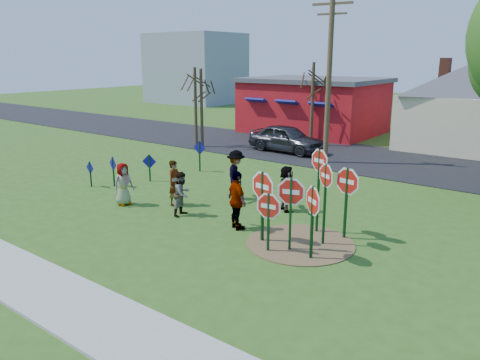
% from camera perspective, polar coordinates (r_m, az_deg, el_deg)
% --- Properties ---
extents(ground, '(120.00, 120.00, 0.00)m').
position_cam_1_polar(ground, '(17.32, -3.93, -3.27)').
color(ground, '#305518').
rests_on(ground, ground).
extents(sidewalk, '(22.00, 1.80, 0.08)m').
position_cam_1_polar(sidewalk, '(13.17, -25.36, -10.57)').
color(sidewalk, '#9E9E99').
rests_on(sidewalk, ground).
extents(road, '(120.00, 7.50, 0.04)m').
position_cam_1_polar(road, '(26.76, 12.49, 2.94)').
color(road, black).
rests_on(road, ground).
extents(dirt_patch, '(3.20, 3.20, 0.03)m').
position_cam_1_polar(dirt_patch, '(14.08, 7.37, -7.65)').
color(dirt_patch, brown).
rests_on(dirt_patch, ground).
extents(red_building, '(9.40, 7.69, 3.90)m').
position_cam_1_polar(red_building, '(34.66, 8.97, 9.01)').
color(red_building, '#A4101B').
rests_on(red_building, ground).
extents(distant_building, '(10.00, 8.00, 8.00)m').
position_cam_1_polar(distant_building, '(57.52, -5.43, 13.39)').
color(distant_building, '#8C939E').
rests_on(distant_building, ground).
extents(stop_sign_a, '(1.18, 0.26, 2.31)m').
position_cam_1_polar(stop_sign_a, '(13.68, 2.78, -1.42)').
color(stop_sign_a, '#103B17').
rests_on(stop_sign_a, ground).
extents(stop_sign_b, '(0.92, 0.37, 2.80)m').
position_cam_1_polar(stop_sign_b, '(14.47, 9.63, 1.31)').
color(stop_sign_b, '#103B17').
rests_on(stop_sign_b, ground).
extents(stop_sign_c, '(0.82, 0.50, 2.57)m').
position_cam_1_polar(stop_sign_c, '(13.56, 10.39, -0.65)').
color(stop_sign_c, '#103B17').
rests_on(stop_sign_c, ground).
extents(stop_sign_d, '(1.10, 0.21, 2.36)m').
position_cam_1_polar(stop_sign_d, '(14.21, 12.92, -0.74)').
color(stop_sign_d, '#103B17').
rests_on(stop_sign_d, ground).
extents(stop_sign_e, '(1.02, 0.15, 1.86)m').
position_cam_1_polar(stop_sign_e, '(13.06, 3.50, -3.69)').
color(stop_sign_e, '#103B17').
rests_on(stop_sign_e, ground).
extents(stop_sign_f, '(0.90, 0.66, 2.21)m').
position_cam_1_polar(stop_sign_f, '(12.61, 8.86, -3.10)').
color(stop_sign_f, '#103B17').
rests_on(stop_sign_f, ground).
extents(stop_sign_g, '(1.03, 0.36, 2.27)m').
position_cam_1_polar(stop_sign_g, '(13.12, 6.23, -2.19)').
color(stop_sign_g, '#103B17').
rests_on(stop_sign_g, ground).
extents(blue_diamond_a, '(0.56, 0.07, 1.11)m').
position_cam_1_polar(blue_diamond_a, '(20.75, -17.79, 1.05)').
color(blue_diamond_a, '#103B17').
rests_on(blue_diamond_a, ground).
extents(blue_diamond_b, '(0.62, 0.17, 1.30)m').
position_cam_1_polar(blue_diamond_b, '(20.49, -15.20, 1.43)').
color(blue_diamond_b, '#103B17').
rests_on(blue_diamond_b, ground).
extents(blue_diamond_c, '(0.61, 0.29, 1.22)m').
position_cam_1_polar(blue_diamond_c, '(21.01, -10.98, 1.85)').
color(blue_diamond_c, '#103B17').
rests_on(blue_diamond_c, ground).
extents(blue_diamond_d, '(0.68, 0.08, 1.49)m').
position_cam_1_polar(blue_diamond_d, '(22.48, -4.96, 3.38)').
color(blue_diamond_d, '#103B17').
rests_on(blue_diamond_d, ground).
extents(person_a, '(0.60, 0.84, 1.60)m').
position_cam_1_polar(person_a, '(17.84, -14.04, -0.48)').
color(person_a, '#3D509A').
rests_on(person_a, ground).
extents(person_b, '(0.46, 0.65, 1.70)m').
position_cam_1_polar(person_b, '(17.43, -7.95, -0.36)').
color(person_b, '#2B7164').
rests_on(person_b, ground).
extents(person_c, '(0.68, 0.82, 1.55)m').
position_cam_1_polar(person_c, '(16.30, -7.05, -1.66)').
color(person_c, brown).
rests_on(person_c, ground).
extents(person_d, '(1.18, 1.43, 1.92)m').
position_cam_1_polar(person_d, '(17.98, -0.50, 0.62)').
color(person_d, '#323237').
rests_on(person_d, ground).
extents(person_e, '(1.21, 0.93, 1.91)m').
position_cam_1_polar(person_e, '(14.81, -0.37, -2.52)').
color(person_e, '#492754').
rests_on(person_e, ground).
extents(person_f, '(1.53, 1.29, 1.66)m').
position_cam_1_polar(person_f, '(16.69, 5.70, -1.04)').
color(person_f, '#255833').
rests_on(person_f, ground).
extents(suv, '(4.63, 2.07, 1.55)m').
position_cam_1_polar(suv, '(27.11, 5.70, 5.08)').
color(suv, '#28292D').
rests_on(suv, road).
extents(utility_pole, '(2.05, 0.30, 8.39)m').
position_cam_1_polar(utility_pole, '(24.24, 10.80, 12.31)').
color(utility_pole, '#4C3823').
rests_on(utility_pole, ground).
extents(bare_tree_west, '(1.80, 1.80, 4.76)m').
position_cam_1_polar(bare_tree_west, '(28.45, -5.47, 10.15)').
color(bare_tree_west, '#382819').
rests_on(bare_tree_west, ground).
extents(bare_tree_east, '(1.80, 1.80, 4.75)m').
position_cam_1_polar(bare_tree_east, '(30.30, 8.80, 10.30)').
color(bare_tree_east, '#382819').
rests_on(bare_tree_east, ground).
extents(bare_tree_mid, '(1.80, 1.80, 4.69)m').
position_cam_1_polar(bare_tree_mid, '(28.44, -4.73, 10.06)').
color(bare_tree_mid, '#382819').
rests_on(bare_tree_mid, ground).
extents(bare_tree_extra, '(1.80, 1.80, 5.05)m').
position_cam_1_polar(bare_tree_extra, '(29.01, 8.86, 10.50)').
color(bare_tree_extra, '#382819').
rests_on(bare_tree_extra, ground).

